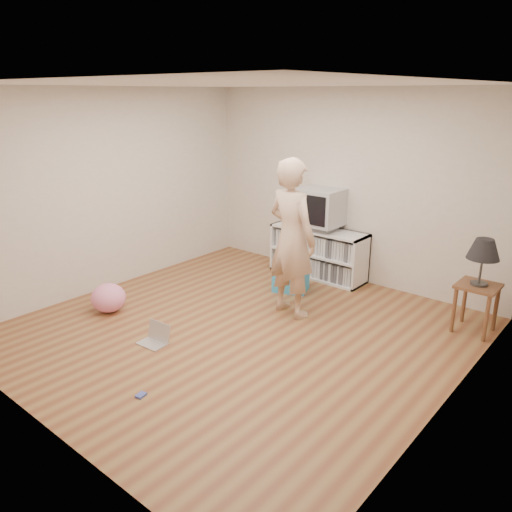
{
  "coord_description": "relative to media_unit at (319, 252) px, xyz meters",
  "views": [
    {
      "loc": [
        3.36,
        -3.73,
        2.53
      ],
      "look_at": [
        -0.1,
        0.4,
        0.75
      ],
      "focal_mm": 35.0,
      "sensor_mm": 36.0,
      "label": 1
    }
  ],
  "objects": [
    {
      "name": "dvd_deck",
      "position": [
        -0.0,
        -0.02,
        0.39
      ],
      "size": [
        0.45,
        0.35,
        0.07
      ],
      "primitive_type": "cube",
      "color": "gray",
      "rests_on": "media_unit"
    },
    {
      "name": "table_lamp",
      "position": [
        2.29,
        -0.39,
        0.59
      ],
      "size": [
        0.34,
        0.34,
        0.52
      ],
      "color": "#333333",
      "rests_on": "side_table"
    },
    {
      "name": "crt_tv",
      "position": [
        -0.0,
        -0.02,
        0.67
      ],
      "size": [
        0.6,
        0.53,
        0.5
      ],
      "color": "#AAAAAF",
      "rests_on": "dvd_deck"
    },
    {
      "name": "ceiling",
      "position": [
        0.3,
        -2.04,
        2.25
      ],
      "size": [
        4.5,
        4.5,
        0.01
      ],
      "primitive_type": "cube",
      "color": "white",
      "rests_on": "walls"
    },
    {
      "name": "side_table",
      "position": [
        2.29,
        -0.39,
        0.07
      ],
      "size": [
        0.42,
        0.42,
        0.55
      ],
      "color": "brown",
      "rests_on": "ground"
    },
    {
      "name": "plush_blue",
      "position": [
        0.03,
        -0.71,
        -0.14
      ],
      "size": [
        0.53,
        0.47,
        0.5
      ],
      "rotation": [
        0.0,
        0.0,
        0.36
      ],
      "color": "#2EA1E3",
      "rests_on": "ground"
    },
    {
      "name": "person",
      "position": [
        0.45,
        -1.29,
        0.58
      ],
      "size": [
        0.74,
        0.55,
        1.86
      ],
      "primitive_type": "imported",
      "rotation": [
        0.0,
        0.0,
        2.98
      ],
      "color": "#D1AD8E",
      "rests_on": "ground"
    },
    {
      "name": "laptop",
      "position": [
        -0.2,
        -2.82,
        -0.29
      ],
      "size": [
        0.32,
        0.26,
        0.21
      ],
      "rotation": [
        0.0,
        0.0,
        0.07
      ],
      "color": "silver",
      "rests_on": "ground"
    },
    {
      "name": "ground",
      "position": [
        0.3,
        -2.04,
        -0.35
      ],
      "size": [
        4.5,
        4.5,
        0.0
      ],
      "primitive_type": "plane",
      "color": "brown",
      "rests_on": "ground"
    },
    {
      "name": "plush_pink",
      "position": [
        -1.25,
        -2.67,
        -0.18
      ],
      "size": [
        0.46,
        0.46,
        0.35
      ],
      "primitive_type": "ellipsoid",
      "rotation": [
        0.0,
        0.0,
        0.14
      ],
      "color": "pink",
      "rests_on": "ground"
    },
    {
      "name": "playing_cards",
      "position": [
        0.48,
        -3.54,
        -0.34
      ],
      "size": [
        0.08,
        0.1,
        0.02
      ],
      "primitive_type": "cube",
      "rotation": [
        0.0,
        0.0,
        0.22
      ],
      "color": "#4050AC",
      "rests_on": "ground"
    },
    {
      "name": "walls",
      "position": [
        0.3,
        -2.04,
        0.95
      ],
      "size": [
        4.52,
        4.52,
        2.6
      ],
      "color": "beige",
      "rests_on": "ground"
    },
    {
      "name": "media_unit",
      "position": [
        0.0,
        0.0,
        0.0
      ],
      "size": [
        1.4,
        0.45,
        0.7
      ],
      "color": "white",
      "rests_on": "ground"
    }
  ]
}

